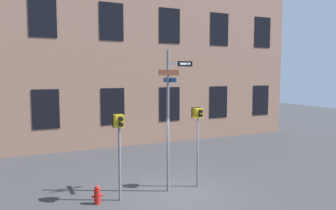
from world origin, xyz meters
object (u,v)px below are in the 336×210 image
object	(u,v)px
pedestrian_signal_left	(119,134)
fire_hydrant	(97,195)
street_sign_pole	(170,110)
pedestrian_signal_right	(198,126)

from	to	relation	value
pedestrian_signal_left	fire_hydrant	size ratio (longest dim) A/B	4.78
pedestrian_signal_left	street_sign_pole	bearing A→B (deg)	2.86
street_sign_pole	fire_hydrant	bearing A→B (deg)	-178.55
pedestrian_signal_left	fire_hydrant	world-z (taller)	pedestrian_signal_left
fire_hydrant	pedestrian_signal_left	bearing A→B (deg)	-2.09
pedestrian_signal_right	fire_hydrant	size ratio (longest dim) A/B	4.90
fire_hydrant	street_sign_pole	bearing A→B (deg)	1.45
pedestrian_signal_right	pedestrian_signal_left	bearing A→B (deg)	-178.47
pedestrian_signal_left	pedestrian_signal_right	world-z (taller)	pedestrian_signal_right
street_sign_pole	pedestrian_signal_left	bearing A→B (deg)	-177.14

